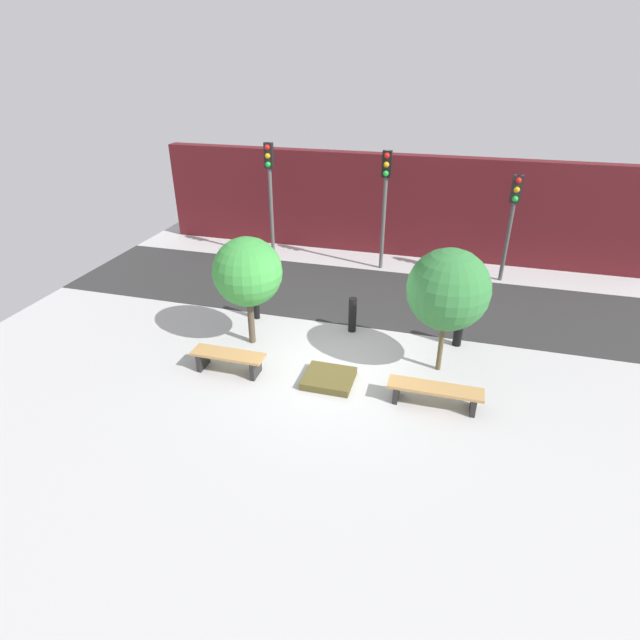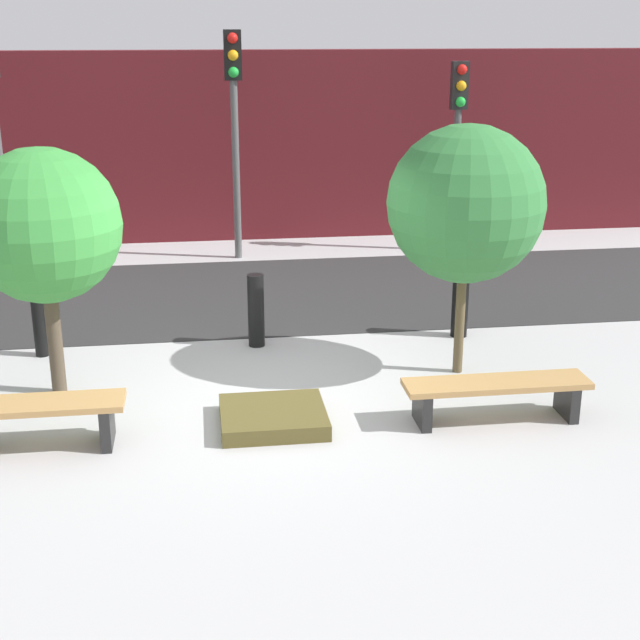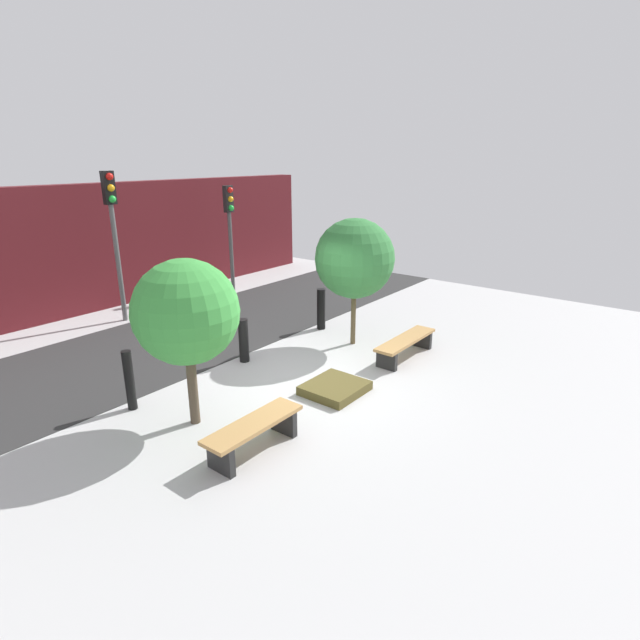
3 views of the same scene
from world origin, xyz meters
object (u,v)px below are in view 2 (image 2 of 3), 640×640
at_px(planter_bed, 273,417).
at_px(traffic_light_mid_west, 234,104).
at_px(tree_behind_right_bench, 466,204).
at_px(traffic_light_mid_east, 458,121).
at_px(bollard_far_left, 38,314).
at_px(bollard_center, 460,298).
at_px(bench_left, 37,415).
at_px(bench_right, 496,391).
at_px(bollard_left, 256,310).
at_px(tree_behind_left_bench, 43,226).

distance_m(planter_bed, traffic_light_mid_west, 7.17).
bearing_deg(tree_behind_right_bench, traffic_light_mid_east, 74.70).
bearing_deg(traffic_light_mid_east, bollard_far_left, -145.27).
bearing_deg(bollard_center, traffic_light_mid_west, 120.48).
xyz_separation_m(bench_left, tree_behind_right_bench, (4.45, 1.33, 1.62)).
relative_size(bench_left, bench_right, 0.87).
bearing_deg(bench_left, traffic_light_mid_east, 48.95).
bearing_deg(bollard_left, planter_bed, -90.00).
bearing_deg(bollard_far_left, bollard_center, 0.00).
bearing_deg(planter_bed, tree_behind_left_bench, 153.02).
height_order(planter_bed, bollard_left, bollard_left).
distance_m(bench_left, tree_behind_left_bench, 2.01).
bearing_deg(tree_behind_right_bench, traffic_light_mid_west, 111.71).
distance_m(planter_bed, tree_behind_left_bench, 3.05).
xyz_separation_m(bench_left, planter_bed, (2.23, 0.20, -0.25)).
bearing_deg(bench_left, bollard_far_left, 97.96).
distance_m(bench_left, planter_bed, 2.25).
distance_m(bollard_left, bollard_center, 2.59).
distance_m(bollard_far_left, bollard_left, 2.59).
bearing_deg(tree_behind_right_bench, planter_bed, -153.02).
height_order(bollard_far_left, traffic_light_mid_west, traffic_light_mid_west).
distance_m(tree_behind_right_bench, bollard_far_left, 5.16).
relative_size(bench_left, bollard_left, 1.78).
bearing_deg(tree_behind_left_bench, bollard_far_left, 106.95).
bearing_deg(bollard_center, tree_behind_right_bench, -106.95).
bearing_deg(bench_left, bollard_center, 27.44).
bearing_deg(bench_right, tree_behind_right_bench, 90.23).
xyz_separation_m(planter_bed, bollard_left, (0.00, 2.32, 0.37)).
xyz_separation_m(bollard_left, traffic_light_mid_east, (3.75, 4.40, 1.78)).
height_order(bench_right, tree_behind_left_bench, tree_behind_left_bench).
relative_size(bollard_far_left, bollard_left, 1.15).
distance_m(bollard_far_left, traffic_light_mid_west, 5.50).
xyz_separation_m(tree_behind_right_bench, bollard_left, (-2.23, 1.19, -1.49)).
xyz_separation_m(bench_right, traffic_light_mid_east, (1.53, 6.92, 1.92)).
relative_size(bench_right, traffic_light_mid_east, 0.58).
bearing_deg(bollard_far_left, traffic_light_mid_east, 34.73).
bearing_deg(bollard_left, tree_behind_right_bench, -28.17).
relative_size(planter_bed, bollard_center, 1.04).
bearing_deg(traffic_light_mid_east, traffic_light_mid_west, 179.98).
distance_m(tree_behind_left_bench, traffic_light_mid_west, 6.06).
xyz_separation_m(planter_bed, bollard_center, (2.59, 2.32, 0.42)).
relative_size(bench_left, traffic_light_mid_west, 0.44).
xyz_separation_m(bench_left, bollard_center, (4.82, 2.52, 0.17)).
distance_m(tree_behind_right_bench, bollard_left, 2.93).
height_order(tree_behind_left_bench, bollard_center, tree_behind_left_bench).
bearing_deg(traffic_light_mid_west, tree_behind_left_bench, -111.71).
bearing_deg(bollard_far_left, bollard_left, 0.00).
distance_m(planter_bed, traffic_light_mid_east, 8.00).
height_order(traffic_light_mid_west, traffic_light_mid_east, traffic_light_mid_west).
bearing_deg(traffic_light_mid_west, bollard_center, -59.52).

